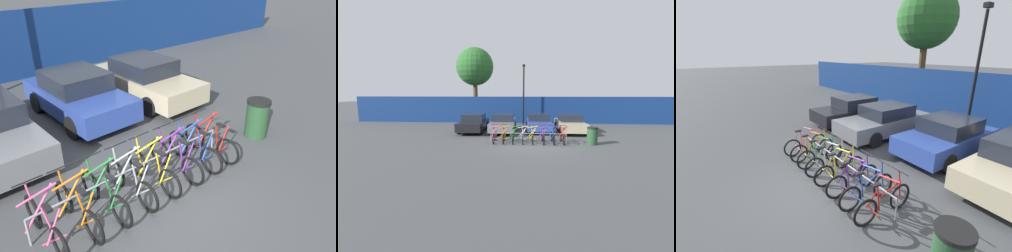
# 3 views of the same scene
# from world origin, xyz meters

# --- Properties ---
(ground_plane) EXTENTS (120.00, 120.00, 0.00)m
(ground_plane) POSITION_xyz_m (0.00, 0.00, 0.00)
(ground_plane) COLOR #424447
(hoarding_wall) EXTENTS (36.00, 0.16, 2.65)m
(hoarding_wall) POSITION_xyz_m (0.00, 9.50, 1.32)
(hoarding_wall) COLOR navy
(hoarding_wall) RESTS_ON ground
(bike_rack) EXTENTS (4.69, 0.04, 0.57)m
(bike_rack) POSITION_xyz_m (-0.20, 0.68, 0.50)
(bike_rack) COLOR gray
(bike_rack) RESTS_ON ground
(bicycle_pink) EXTENTS (0.68, 1.71, 1.05)m
(bicycle_pink) POSITION_xyz_m (-2.28, 0.53, 0.38)
(bicycle_pink) COLOR black
(bicycle_pink) RESTS_ON ground
(bicycle_orange) EXTENTS (0.68, 1.71, 1.05)m
(bicycle_orange) POSITION_xyz_m (-1.69, 0.53, 0.38)
(bicycle_orange) COLOR black
(bicycle_orange) RESTS_ON ground
(bicycle_green) EXTENTS (0.68, 1.71, 1.05)m
(bicycle_green) POSITION_xyz_m (-1.12, 0.53, 0.38)
(bicycle_green) COLOR black
(bicycle_green) RESTS_ON ground
(bicycle_silver) EXTENTS (0.68, 1.71, 1.05)m
(bicycle_silver) POSITION_xyz_m (-0.53, 0.53, 0.38)
(bicycle_silver) COLOR black
(bicycle_silver) RESTS_ON ground
(bicycle_yellow) EXTENTS (0.68, 1.71, 1.05)m
(bicycle_yellow) POSITION_xyz_m (0.05, 0.53, 0.38)
(bicycle_yellow) COLOR black
(bicycle_yellow) RESTS_ON ground
(bicycle_purple) EXTENTS (0.68, 1.71, 1.05)m
(bicycle_purple) POSITION_xyz_m (0.70, 0.53, 0.38)
(bicycle_purple) COLOR black
(bicycle_purple) RESTS_ON ground
(bicycle_blue) EXTENTS (0.68, 1.71, 1.05)m
(bicycle_blue) POSITION_xyz_m (1.29, 0.53, 0.38)
(bicycle_blue) COLOR black
(bicycle_blue) RESTS_ON ground
(bicycle_red) EXTENTS (0.68, 1.71, 1.05)m
(bicycle_red) POSITION_xyz_m (1.87, 0.53, 0.38)
(bicycle_red) COLOR black
(bicycle_red) RESTS_ON ground
(car_black) EXTENTS (1.91, 4.20, 1.40)m
(car_black) POSITION_xyz_m (-4.40, 4.24, 0.69)
(car_black) COLOR black
(car_black) RESTS_ON ground
(car_grey) EXTENTS (1.91, 4.45, 1.40)m
(car_grey) POSITION_xyz_m (-2.08, 4.31, 0.69)
(car_grey) COLOR slate
(car_grey) RESTS_ON ground
(car_blue) EXTENTS (1.91, 3.96, 1.40)m
(car_blue) POSITION_xyz_m (0.68, 4.75, 0.69)
(car_blue) COLOR #2D479E
(car_blue) RESTS_ON ground
(car_beige) EXTENTS (1.91, 4.17, 1.40)m
(car_beige) POSITION_xyz_m (3.08, 4.50, 0.69)
(car_beige) COLOR #C1B28E
(car_beige) RESTS_ON ground
(lamp_post) EXTENTS (0.24, 0.44, 5.62)m
(lamp_post) POSITION_xyz_m (-0.51, 8.50, 3.16)
(lamp_post) COLOR black
(lamp_post) RESTS_ON ground
(trash_bin) EXTENTS (0.63, 0.63, 1.03)m
(trash_bin) POSITION_xyz_m (3.57, 0.36, 0.52)
(trash_bin) COLOR #234728
(trash_bin) RESTS_ON ground
(tree_behind_hoarding) EXTENTS (3.99, 3.99, 7.78)m
(tree_behind_hoarding) POSITION_xyz_m (-5.74, 11.30, 5.73)
(tree_behind_hoarding) COLOR brown
(tree_behind_hoarding) RESTS_ON ground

